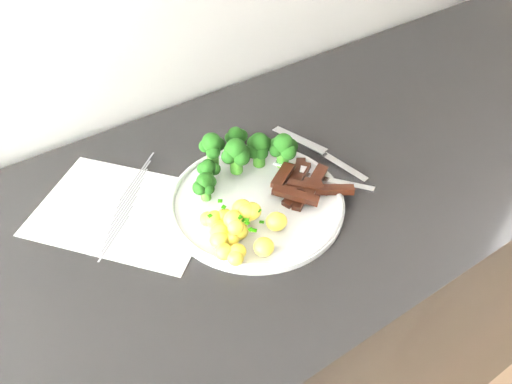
{
  "coord_description": "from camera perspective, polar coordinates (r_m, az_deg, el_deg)",
  "views": [
    {
      "loc": [
        -0.35,
        1.13,
        1.56
      ],
      "look_at": [
        -0.0,
        1.64,
        0.97
      ],
      "focal_mm": 36.28,
      "sensor_mm": 36.0,
      "label": 1
    }
  ],
  "objects": [
    {
      "name": "beef_strips",
      "position": [
        0.88,
        5.18,
        0.83
      ],
      "size": [
        0.13,
        0.13,
        0.03
      ],
      "color": "black",
      "rests_on": "plate"
    },
    {
      "name": "fork",
      "position": [
        0.9,
        7.66,
        1.55
      ],
      "size": [
        0.11,
        0.16,
        0.02
      ],
      "color": "silver",
      "rests_on": "plate"
    },
    {
      "name": "plate",
      "position": [
        0.86,
        0.0,
        -1.04
      ],
      "size": [
        0.3,
        0.3,
        0.02
      ],
      "color": "white",
      "rests_on": "counter"
    },
    {
      "name": "broccoli",
      "position": [
        0.89,
        -1.55,
        4.34
      ],
      "size": [
        0.21,
        0.11,
        0.08
      ],
      "color": "#2B6618",
      "rests_on": "plate"
    },
    {
      "name": "potatoes",
      "position": [
        0.8,
        -1.97,
        -3.87
      ],
      "size": [
        0.13,
        0.13,
        0.05
      ],
      "color": "#FFE34F",
      "rests_on": "plate"
    },
    {
      "name": "counter",
      "position": [
        1.23,
        -3.98,
        -18.44
      ],
      "size": [
        2.52,
        0.63,
        0.94
      ],
      "color": "black",
      "rests_on": "ground"
    },
    {
      "name": "knife",
      "position": [
        0.95,
        8.19,
        3.55
      ],
      "size": [
        0.06,
        0.21,
        0.02
      ],
      "color": "silver",
      "rests_on": "plate"
    },
    {
      "name": "recipe_paper",
      "position": [
        0.89,
        -14.28,
        -1.98
      ],
      "size": [
        0.34,
        0.35,
        0.0
      ],
      "color": "white",
      "rests_on": "counter"
    }
  ]
}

